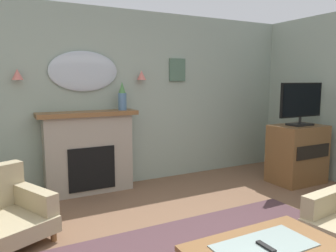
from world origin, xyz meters
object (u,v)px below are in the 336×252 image
(wall_sconce_right, at_px, (142,75))
(tv_cabinet, at_px, (297,154))
(wall_sconce_left, at_px, (17,74))
(mantel_vase_right, at_px, (123,97))
(wall_mirror, at_px, (84,71))
(fireplace, at_px, (89,153))
(framed_picture, at_px, (177,70))
(tv_remote, at_px, (266,247))
(tv_flatscreen, at_px, (301,103))

(wall_sconce_right, relative_size, tv_cabinet, 0.16)
(wall_sconce_right, bearing_deg, wall_sconce_left, 180.00)
(wall_sconce_left, distance_m, tv_cabinet, 4.17)
(mantel_vase_right, bearing_deg, wall_mirror, 161.22)
(wall_sconce_left, bearing_deg, wall_sconce_right, 0.00)
(fireplace, xyz_separation_m, framed_picture, (1.50, 0.15, 1.18))
(wall_mirror, distance_m, tv_remote, 3.36)
(tv_cabinet, bearing_deg, wall_mirror, 158.71)
(mantel_vase_right, xyz_separation_m, framed_picture, (1.00, 0.18, 0.40))
(wall_mirror, distance_m, tv_cabinet, 3.44)
(wall_mirror, bearing_deg, mantel_vase_right, -18.78)
(fireplace, xyz_separation_m, wall_sconce_right, (0.85, 0.09, 1.09))
(mantel_vase_right, distance_m, wall_sconce_left, 1.39)
(fireplace, xyz_separation_m, wall_sconce_left, (-0.85, 0.09, 1.09))
(tv_cabinet, bearing_deg, tv_flatscreen, -90.00)
(wall_mirror, relative_size, tv_remote, 6.00)
(wall_sconce_right, height_order, tv_remote, wall_sconce_right)
(mantel_vase_right, distance_m, framed_picture, 1.09)
(fireplace, relative_size, wall_sconce_right, 9.71)
(wall_sconce_left, distance_m, wall_sconce_right, 1.70)
(tv_cabinet, bearing_deg, tv_remote, -142.77)
(wall_sconce_right, relative_size, tv_remote, 0.88)
(wall_sconce_right, xyz_separation_m, tv_flatscreen, (2.14, -1.13, -0.41))
(wall_sconce_left, xyz_separation_m, wall_sconce_right, (1.70, 0.00, 0.00))
(wall_sconce_left, xyz_separation_m, framed_picture, (2.35, 0.06, 0.09))
(wall_mirror, relative_size, framed_picture, 2.67)
(framed_picture, relative_size, tv_remote, 2.25)
(wall_mirror, bearing_deg, tv_cabinet, -21.29)
(wall_mirror, xyz_separation_m, tv_remote, (0.47, -3.08, -1.26))
(wall_mirror, xyz_separation_m, tv_cabinet, (2.99, -1.16, -1.26))
(tv_remote, height_order, tv_flatscreen, tv_flatscreen)
(framed_picture, bearing_deg, tv_remote, -108.49)
(wall_sconce_left, xyz_separation_m, tv_remote, (1.32, -3.03, -1.21))
(framed_picture, bearing_deg, fireplace, -174.23)
(wall_mirror, distance_m, framed_picture, 1.50)
(wall_sconce_right, xyz_separation_m, tv_cabinet, (2.14, -1.11, -1.21))
(tv_cabinet, bearing_deg, fireplace, 161.11)
(tv_remote, xyz_separation_m, tv_cabinet, (2.52, 1.91, -0.00))
(tv_flatscreen, bearing_deg, tv_remote, -143.08)
(wall_sconce_left, bearing_deg, tv_flatscreen, -16.47)
(mantel_vase_right, height_order, tv_cabinet, mantel_vase_right)
(mantel_vase_right, relative_size, wall_sconce_left, 2.89)
(tv_remote, xyz_separation_m, tv_flatscreen, (2.52, 1.89, 0.79))
(tv_remote, relative_size, tv_flatscreen, 0.19)
(wall_mirror, height_order, wall_sconce_right, wall_mirror)
(wall_sconce_right, xyz_separation_m, tv_remote, (-0.38, -3.03, -1.21))
(fireplace, relative_size, framed_picture, 3.78)
(framed_picture, height_order, tv_remote, framed_picture)
(tv_flatscreen, bearing_deg, wall_sconce_right, 152.03)
(fireplace, relative_size, tv_flatscreen, 1.62)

